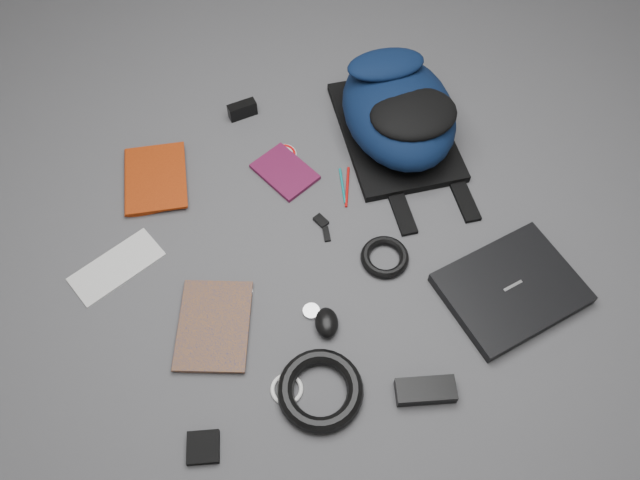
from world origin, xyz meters
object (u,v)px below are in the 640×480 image
object	(u,v)px
dvd_case	(285,172)
mouse	(327,323)
backpack	(398,110)
comic_book	(178,325)
compact_camera	(242,110)
laptop	(511,289)
pouch	(203,447)
textbook_red	(124,183)
power_brick	(426,391)

from	to	relation	value
dvd_case	mouse	xyz separation A→B (m)	(-0.04, -0.52, 0.02)
backpack	mouse	world-z (taller)	backpack
comic_book	backpack	bearing A→B (deg)	48.81
dvd_case	mouse	world-z (taller)	mouse
comic_book	compact_camera	size ratio (longest dim) A/B	2.81
comic_book	laptop	bearing A→B (deg)	7.95
pouch	comic_book	bearing A→B (deg)	88.32
compact_camera	mouse	world-z (taller)	compact_camera
laptop	compact_camera	xyz separation A→B (m)	(-0.52, 0.85, 0.01)
laptop	comic_book	size ratio (longest dim) A/B	1.38
mouse	pouch	bearing A→B (deg)	-137.71
compact_camera	laptop	bearing A→B (deg)	-64.96
textbook_red	power_brick	bearing A→B (deg)	-46.33
pouch	laptop	bearing A→B (deg)	8.98
comic_book	power_brick	world-z (taller)	power_brick
backpack	comic_book	world-z (taller)	backpack
laptop	dvd_case	distance (m)	0.74
power_brick	backpack	bearing A→B (deg)	87.37
compact_camera	comic_book	bearing A→B (deg)	-124.32
comic_book	power_brick	xyz separation A→B (m)	(0.54, -0.37, 0.01)
dvd_case	pouch	bearing A→B (deg)	-145.12
backpack	power_brick	bearing A→B (deg)	-102.02
mouse	textbook_red	bearing A→B (deg)	138.18
power_brick	pouch	bearing A→B (deg)	-170.05
laptop	compact_camera	size ratio (longest dim) A/B	3.86
compact_camera	mouse	xyz separation A→B (m)	(0.02, -0.78, -0.00)
backpack	pouch	xyz separation A→B (m)	(-0.80, -0.76, -0.10)
power_brick	textbook_red	bearing A→B (deg)	138.90
compact_camera	power_brick	distance (m)	1.05
comic_book	power_brick	distance (m)	0.65
comic_book	mouse	size ratio (longest dim) A/B	2.99
textbook_red	pouch	bearing A→B (deg)	-77.38
compact_camera	pouch	size ratio (longest dim) A/B	1.20
laptop	mouse	bearing A→B (deg)	162.83
laptop	dvd_case	size ratio (longest dim) A/B	1.93
backpack	compact_camera	distance (m)	0.50
backpack	compact_camera	bearing A→B (deg)	157.35
backpack	power_brick	xyz separation A→B (m)	(-0.25, -0.80, -0.09)
dvd_case	pouch	size ratio (longest dim) A/B	2.40
compact_camera	pouch	distance (m)	1.05
laptop	compact_camera	world-z (taller)	compact_camera
mouse	laptop	bearing A→B (deg)	6.91
dvd_case	compact_camera	size ratio (longest dim) A/B	2.00
mouse	power_brick	bearing A→B (deg)	-41.03
backpack	comic_book	size ratio (longest dim) A/B	2.01
mouse	pouch	size ratio (longest dim) A/B	1.13
comic_book	mouse	xyz separation A→B (m)	(0.37, -0.12, 0.01)
dvd_case	compact_camera	bearing A→B (deg)	77.64
backpack	compact_camera	xyz separation A→B (m)	(-0.44, 0.23, -0.08)
dvd_case	compact_camera	world-z (taller)	compact_camera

